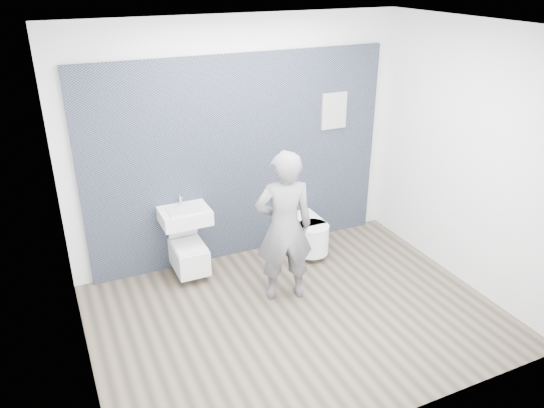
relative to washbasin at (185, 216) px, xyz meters
name	(u,v)px	position (x,y,z in m)	size (l,w,h in m)	color
ground	(297,315)	(0.76, -1.24, -0.74)	(4.00, 4.00, 0.00)	brown
room_shell	(300,154)	(0.76, -1.24, 1.00)	(4.00, 4.00, 4.00)	silver
tile_wall	(243,250)	(0.76, 0.23, -0.74)	(3.60, 0.06, 2.40)	black
washbasin	(185,216)	(0.00, 0.00, 0.00)	(0.54, 0.40, 0.40)	white
toilet_square	(189,255)	(0.00, -0.05, -0.47)	(0.35, 0.51, 0.66)	white
toilet_rounded	(307,234)	(1.46, -0.14, -0.48)	(0.40, 0.68, 0.37)	white
info_placard	(328,233)	(1.96, 0.19, -0.74)	(0.33, 0.03, 0.44)	silver
visitor	(284,227)	(0.80, -0.85, 0.08)	(0.60, 0.39, 1.65)	slate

